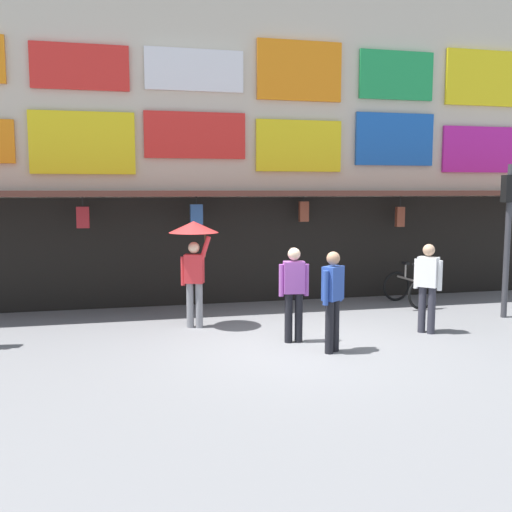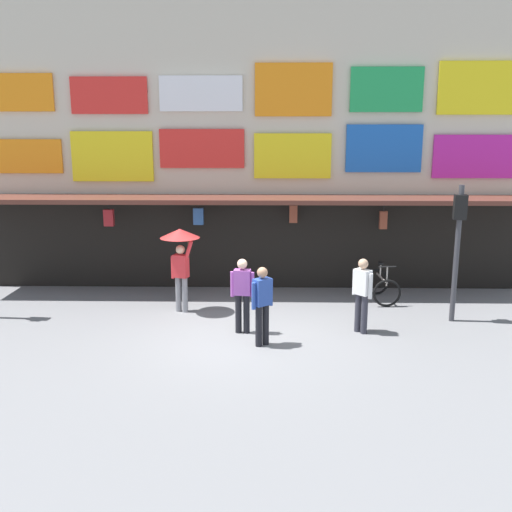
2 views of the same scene
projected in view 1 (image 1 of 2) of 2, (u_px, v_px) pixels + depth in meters
name	position (u px, v px, depth m)	size (l,w,h in m)	color
ground_plane	(297.00, 346.00, 9.80)	(80.00, 80.00, 0.00)	slate
shopfront	(243.00, 136.00, 13.76)	(18.00, 2.60, 8.00)	beige
traffic_light_far	(508.00, 216.00, 11.77)	(0.31, 0.34, 3.20)	#38383D
bicycle_parked	(409.00, 289.00, 13.21)	(0.80, 1.21, 1.05)	black
pedestrian_with_umbrella	(194.00, 244.00, 10.94)	(0.96, 0.96, 2.08)	gray
pedestrian_in_blue	(428.00, 283.00, 10.59)	(0.40, 0.42, 1.68)	#2D2D38
pedestrian_in_red	(333.00, 296.00, 9.32)	(0.44, 0.40, 1.68)	black
pedestrian_in_white	(294.00, 289.00, 9.93)	(0.53, 0.26, 1.68)	black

